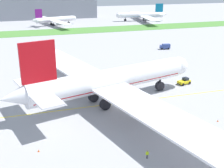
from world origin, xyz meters
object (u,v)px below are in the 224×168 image
Objects in this scene: ground_crew_wingwalker_port at (93,92)px; traffic_cone_starboard_wing at (39,150)px; airliner_foreground at (108,81)px; parked_airliner_far_left at (54,20)px; ground_crew_marshaller_front at (147,154)px; traffic_cone_near_nose at (218,120)px; pushback_tug at (184,81)px; service_truck_baggage_loader at (165,46)px; parked_airliner_far_centre at (142,15)px.

ground_crew_wingwalker_port reaches higher than traffic_cone_starboard_wing.
airliner_foreground reaches higher than parked_airliner_far_left.
ground_crew_marshaller_front is 2.99× the size of traffic_cone_near_nose.
pushback_tug is 55.26m from traffic_cone_starboard_wing.
pushback_tug is 26.89m from traffic_cone_near_nose.
pushback_tug reaches higher than traffic_cone_near_nose.
traffic_cone_near_nose is at bearing -103.17° from pushback_tug.
pushback_tug is 45.59m from ground_crew_marshaller_front.
service_truck_baggage_loader reaches higher than ground_crew_wingwalker_port.
traffic_cone_near_nose is at bearing -83.71° from parked_airliner_far_left.
parked_airliner_far_centre is at bearing 3.20° from parked_airliner_far_left.
service_truck_baggage_loader is at bearing 72.40° from traffic_cone_near_nose.
airliner_foreground is 56.59× the size of ground_crew_wingwalker_port.
airliner_foreground reaches higher than traffic_cone_starboard_wing.
parked_airliner_far_left reaches higher than traffic_cone_near_nose.
service_truck_baggage_loader reaches higher than traffic_cone_starboard_wing.
traffic_cone_starboard_wing is at bearing -118.78° from parked_airliner_far_centre.
traffic_cone_starboard_wing is 99.20m from service_truck_baggage_loader.
airliner_foreground is at bearing 139.77° from traffic_cone_near_nose.
pushback_tug reaches higher than traffic_cone_starboard_wing.
parked_airliner_far_left reaches higher than pushback_tug.
parked_airliner_far_centre is (74.88, 153.90, -1.93)m from airliner_foreground.
airliner_foreground is 171.16m from parked_airliner_far_centre.
ground_crew_marshaller_front reaches higher than traffic_cone_near_nose.
airliner_foreground reaches higher than traffic_cone_near_nose.
parked_airliner_far_left is (4.01, 177.74, 3.14)m from ground_crew_marshaller_front.
airliner_foreground is 28.38m from ground_crew_marshaller_front.
ground_crew_marshaller_front reaches higher than traffic_cone_starboard_wing.
traffic_cone_near_nose is 42.22m from traffic_cone_starboard_wing.
parked_airliner_far_centre is at bearing 73.37° from service_truck_baggage_loader.
service_truck_baggage_loader is 0.08× the size of parked_airliner_far_centre.
parked_airliner_far_left is 71.59m from parked_airliner_far_centre.
ground_crew_marshaller_front is 0.34× the size of service_truck_baggage_loader.
airliner_foreground is at bearing -91.30° from parked_airliner_far_left.
ground_crew_wingwalker_port is at bearing -134.89° from service_truck_baggage_loader.
traffic_cone_near_nose is at bearing 0.81° from traffic_cone_starboard_wing.
service_truck_baggage_loader is 0.09× the size of parked_airliner_far_left.
parked_airliner_far_centre reaches higher than ground_crew_marshaller_front.
ground_crew_wingwalker_port is 166.30m from parked_airliner_far_centre.
parked_airliner_far_left is at bearing -176.80° from parked_airliner_far_centre.
ground_crew_marshaller_front is 94.92m from service_truck_baggage_loader.
pushback_tug is at bearing 1.30° from ground_crew_wingwalker_port.
pushback_tug is 30.86m from ground_crew_wingwalker_port.
traffic_cone_near_nose is 1.00× the size of traffic_cone_starboard_wing.
airliner_foreground is 9.27m from ground_crew_wingwalker_port.
ground_crew_wingwalker_port is 0.91× the size of ground_crew_marshaller_front.
pushback_tug is at bearing -80.15° from parked_airliner_far_left.
pushback_tug is at bearing 28.98° from traffic_cone_starboard_wing.
ground_crew_wingwalker_port is at bearing -178.70° from pushback_tug.
ground_crew_wingwalker_port is at bearing -92.46° from parked_airliner_far_left.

